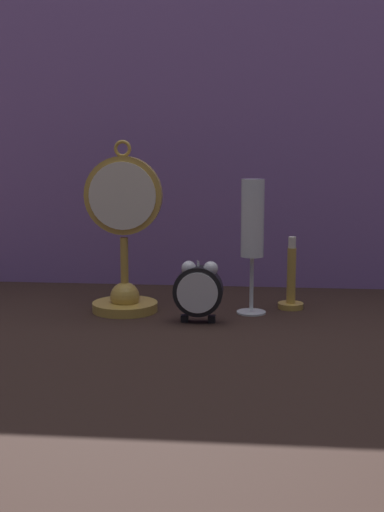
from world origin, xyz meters
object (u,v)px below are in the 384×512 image
(pocket_watch_on_stand, at_px, (124,247))
(brass_candlestick, at_px, (291,286))
(alarm_clock_twin_bell, at_px, (198,289))
(champagne_flute, at_px, (252,228))

(pocket_watch_on_stand, bearing_deg, brass_candlestick, 9.66)
(pocket_watch_on_stand, height_order, brass_candlestick, pocket_watch_on_stand)
(pocket_watch_on_stand, distance_m, alarm_clock_twin_bell, 0.16)
(pocket_watch_on_stand, height_order, champagne_flute, pocket_watch_on_stand)
(alarm_clock_twin_bell, bearing_deg, pocket_watch_on_stand, 154.74)
(champagne_flute, distance_m, brass_candlestick, 0.14)
(pocket_watch_on_stand, xyz_separation_m, champagne_flute, (0.22, 0.01, 0.04))
(brass_candlestick, bearing_deg, champagne_flute, -148.92)
(champagne_flute, bearing_deg, alarm_clock_twin_bell, -140.53)
(pocket_watch_on_stand, relative_size, alarm_clock_twin_bell, 2.90)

